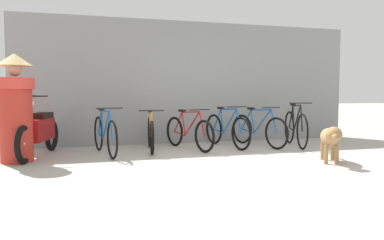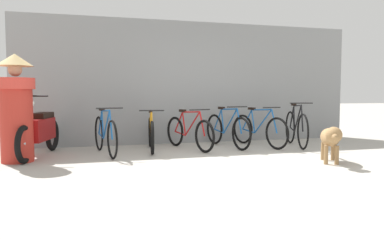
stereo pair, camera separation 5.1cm
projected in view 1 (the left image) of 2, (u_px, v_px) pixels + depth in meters
ground_plane at (247, 166)px, 5.74m from camera, size 60.00×60.00×0.00m
shop_wall_back at (193, 83)px, 8.47m from camera, size 7.67×0.20×2.70m
bicycle_0 at (105, 135)px, 6.77m from camera, size 0.46×1.73×0.87m
bicycle_1 at (151, 134)px, 7.26m from camera, size 0.46×1.61×0.81m
bicycle_2 at (189, 133)px, 7.43m from camera, size 0.62×1.64×0.81m
bicycle_3 at (227, 130)px, 7.73m from camera, size 0.47×1.70×0.86m
bicycle_4 at (258, 130)px, 7.85m from camera, size 0.57×1.66×0.84m
bicycle_5 at (295, 128)px, 7.87m from camera, size 0.56×1.62×0.93m
motorcycle at (39, 132)px, 6.54m from camera, size 0.64×1.96×1.08m
stray_dog at (331, 138)px, 5.96m from camera, size 0.65×1.05×0.61m
person_in_robes at (16, 107)px, 5.99m from camera, size 0.75×0.75×1.75m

